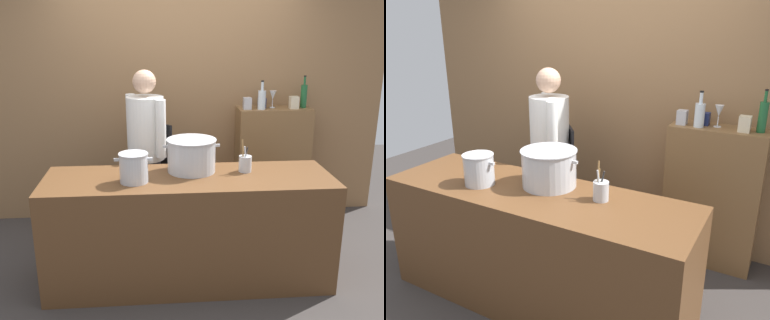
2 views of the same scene
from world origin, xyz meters
TOP-DOWN VIEW (x-y plane):
  - ground_plane at (0.00, 0.00)m, footprint 8.00×8.00m
  - brick_back_panel at (0.00, 1.40)m, footprint 4.40×0.10m
  - prep_counter at (0.00, 0.00)m, footprint 2.27×0.70m
  - bar_cabinet at (0.98, 1.19)m, footprint 0.76×0.32m
  - chef at (-0.34, 0.73)m, footprint 0.43×0.45m
  - stockpot_large at (0.03, 0.14)m, footprint 0.46×0.40m
  - stockpot_small at (-0.42, -0.08)m, footprint 0.29×0.22m
  - utensil_crock at (0.46, 0.09)m, footprint 0.10×0.10m
  - wine_bottle_green at (1.28, 1.19)m, footprint 0.07×0.07m
  - wine_bottle_clear at (0.83, 1.13)m, footprint 0.08×0.08m
  - wine_glass_tall at (0.96, 1.20)m, footprint 0.07×0.07m
  - spice_tin_cream at (1.17, 1.14)m, footprint 0.09×0.09m
  - spice_tin_navy at (0.85, 1.22)m, footprint 0.08×0.08m
  - spice_tin_silver at (0.69, 1.15)m, footprint 0.08×0.08m

SIDE VIEW (x-z plane):
  - ground_plane at x=0.00m, z-range 0.00..0.00m
  - prep_counter at x=0.00m, z-range 0.00..0.90m
  - bar_cabinet at x=0.98m, z-range 0.00..1.21m
  - chef at x=-0.34m, z-range 0.13..1.79m
  - utensil_crock at x=0.46m, z-range 0.84..1.10m
  - stockpot_small at x=-0.42m, z-range 0.90..1.13m
  - stockpot_large at x=0.03m, z-range 0.90..1.17m
  - spice_tin_navy at x=0.85m, z-range 1.21..1.32m
  - spice_tin_silver at x=0.69m, z-range 1.21..1.33m
  - spice_tin_cream at x=1.17m, z-range 1.21..1.34m
  - wine_bottle_clear at x=0.83m, z-range 1.17..1.46m
  - wine_glass_tall at x=0.96m, z-range 1.25..1.43m
  - wine_bottle_green at x=1.28m, z-range 1.17..1.50m
  - brick_back_panel at x=0.00m, z-range 0.00..3.00m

